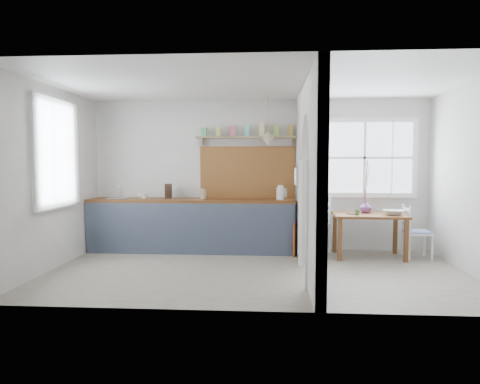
# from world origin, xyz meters

# --- Properties ---
(floor) EXTENTS (5.80, 3.20, 0.01)m
(floor) POSITION_xyz_m (0.00, 0.00, 0.00)
(floor) COLOR gray
(floor) RESTS_ON ground
(ceiling) EXTENTS (5.80, 3.20, 0.01)m
(ceiling) POSITION_xyz_m (0.00, 0.00, 2.60)
(ceiling) COLOR silver
(ceiling) RESTS_ON walls
(walls) EXTENTS (5.81, 3.21, 2.60)m
(walls) POSITION_xyz_m (0.00, 0.00, 1.30)
(walls) COLOR silver
(walls) RESTS_ON floor
(partition) EXTENTS (0.12, 3.20, 2.60)m
(partition) POSITION_xyz_m (0.70, 0.06, 1.45)
(partition) COLOR silver
(partition) RESTS_ON floor
(kitchen_window) EXTENTS (0.10, 1.16, 1.50)m
(kitchen_window) POSITION_xyz_m (-2.87, 0.00, 1.65)
(kitchen_window) COLOR white
(kitchen_window) RESTS_ON walls
(nook_window) EXTENTS (1.76, 0.10, 1.30)m
(nook_window) POSITION_xyz_m (1.80, 1.56, 1.60)
(nook_window) COLOR white
(nook_window) RESTS_ON walls
(counter) EXTENTS (3.50, 0.60, 0.90)m
(counter) POSITION_xyz_m (-1.13, 1.33, 0.46)
(counter) COLOR #623015
(counter) RESTS_ON floor
(sink) EXTENTS (0.40, 0.40, 0.02)m
(sink) POSITION_xyz_m (-2.43, 1.30, 0.89)
(sink) COLOR silver
(sink) RESTS_ON counter
(backsplash) EXTENTS (1.65, 0.03, 0.90)m
(backsplash) POSITION_xyz_m (-0.20, 1.58, 1.35)
(backsplash) COLOR brown
(backsplash) RESTS_ON walls
(shelf) EXTENTS (1.75, 0.20, 0.21)m
(shelf) POSITION_xyz_m (-0.20, 1.49, 2.00)
(shelf) COLOR #A1895C
(shelf) RESTS_ON walls
(pendant_lamp) EXTENTS (0.26, 0.26, 0.16)m
(pendant_lamp) POSITION_xyz_m (0.15, 1.15, 1.88)
(pendant_lamp) COLOR beige
(pendant_lamp) RESTS_ON ceiling
(utensil_rail) EXTENTS (0.02, 0.50, 0.02)m
(utensil_rail) POSITION_xyz_m (0.61, 0.90, 1.45)
(utensil_rail) COLOR silver
(utensil_rail) RESTS_ON partition
(dining_table) EXTENTS (1.13, 0.77, 0.70)m
(dining_table) POSITION_xyz_m (1.77, 1.03, 0.35)
(dining_table) COLOR #623015
(dining_table) RESTS_ON floor
(chair_left) EXTENTS (0.57, 0.57, 0.98)m
(chair_left) POSITION_xyz_m (0.92, 1.09, 0.49)
(chair_left) COLOR white
(chair_left) RESTS_ON floor
(chair_right) EXTENTS (0.39, 0.39, 0.84)m
(chair_right) POSITION_xyz_m (2.54, 1.03, 0.42)
(chair_right) COLOR white
(chair_right) RESTS_ON floor
(kettle) EXTENTS (0.22, 0.19, 0.24)m
(kettle) POSITION_xyz_m (0.37, 1.31, 1.02)
(kettle) COLOR silver
(kettle) RESTS_ON counter
(mug_a) EXTENTS (0.12, 0.12, 0.09)m
(mug_a) POSITION_xyz_m (-1.93, 1.23, 0.94)
(mug_a) COLOR silver
(mug_a) RESTS_ON counter
(mug_b) EXTENTS (0.16, 0.16, 0.10)m
(mug_b) POSITION_xyz_m (-2.00, 1.28, 0.95)
(mug_b) COLOR silver
(mug_b) RESTS_ON counter
(knife_block) EXTENTS (0.14, 0.18, 0.25)m
(knife_block) POSITION_xyz_m (-1.55, 1.35, 1.03)
(knife_block) COLOR #40291C
(knife_block) RESTS_ON counter
(jar) EXTENTS (0.12, 0.12, 0.17)m
(jar) POSITION_xyz_m (-0.94, 1.36, 0.98)
(jar) COLOR tan
(jar) RESTS_ON counter
(towel_magenta) EXTENTS (0.02, 0.03, 0.57)m
(towel_magenta) POSITION_xyz_m (0.58, 0.97, 0.28)
(towel_magenta) COLOR #A2266C
(towel_magenta) RESTS_ON counter
(towel_orange) EXTENTS (0.02, 0.03, 0.56)m
(towel_orange) POSITION_xyz_m (0.58, 0.94, 0.25)
(towel_orange) COLOR #C04908
(towel_orange) RESTS_ON counter
(bowl) EXTENTS (0.34, 0.34, 0.08)m
(bowl) POSITION_xyz_m (2.13, 0.94, 0.73)
(bowl) COLOR silver
(bowl) RESTS_ON dining_table
(table_cup) EXTENTS (0.11, 0.11, 0.08)m
(table_cup) POSITION_xyz_m (1.55, 0.89, 0.74)
(table_cup) COLOR #3D723C
(table_cup) RESTS_ON dining_table
(plate) EXTENTS (0.22, 0.22, 0.01)m
(plate) POSITION_xyz_m (1.50, 1.02, 0.70)
(plate) COLOR #3B2B2C
(plate) RESTS_ON dining_table
(vase) EXTENTS (0.25, 0.25, 0.20)m
(vase) POSITION_xyz_m (1.76, 1.19, 0.80)
(vase) COLOR #763F80
(vase) RESTS_ON dining_table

